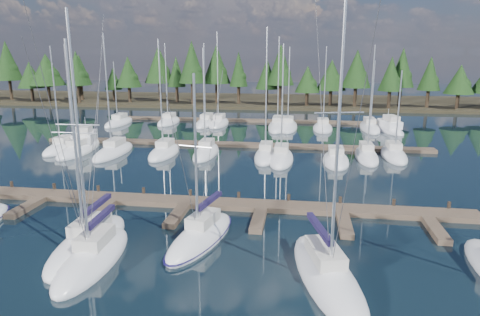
% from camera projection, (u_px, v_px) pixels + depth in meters
% --- Properties ---
extents(ground, '(260.00, 260.00, 0.00)m').
position_uv_depth(ground, '(217.00, 166.00, 45.63)').
color(ground, black).
rests_on(ground, ground).
extents(far_shore, '(220.00, 30.00, 0.60)m').
position_uv_depth(far_shore, '(266.00, 101.00, 103.17)').
color(far_shore, '#2C2618').
rests_on(far_shore, ground).
extents(main_dock, '(44.00, 6.13, 0.90)m').
position_uv_depth(main_dock, '(185.00, 205.00, 33.44)').
color(main_dock, brown).
rests_on(main_dock, ground).
extents(back_docks, '(50.00, 21.80, 0.40)m').
position_uv_depth(back_docks, '(242.00, 131.00, 64.39)').
color(back_docks, brown).
rests_on(back_docks, ground).
extents(front_sailboat_2, '(3.26, 9.07, 13.34)m').
position_uv_depth(front_sailboat_2, '(89.00, 243.00, 26.56)').
color(front_sailboat_2, silver).
rests_on(front_sailboat_2, ground).
extents(front_sailboat_3, '(3.01, 8.44, 14.76)m').
position_uv_depth(front_sailboat_3, '(93.00, 257.00, 24.70)').
color(front_sailboat_3, silver).
rests_on(front_sailboat_3, ground).
extents(front_sailboat_4, '(4.32, 8.77, 11.44)m').
position_uv_depth(front_sailboat_4, '(201.00, 236.00, 27.54)').
color(front_sailboat_4, silver).
rests_on(front_sailboat_4, ground).
extents(front_sailboat_5, '(5.06, 10.28, 16.43)m').
position_uv_depth(front_sailboat_5, '(327.00, 274.00, 22.77)').
color(front_sailboat_5, silver).
rests_on(front_sailboat_5, ground).
extents(back_sailboat_rows, '(43.89, 32.59, 15.74)m').
position_uv_depth(back_sailboat_rows, '(236.00, 137.00, 59.99)').
color(back_sailboat_rows, silver).
rests_on(back_sailboat_rows, ground).
extents(motor_yacht_left, '(5.49, 9.60, 4.56)m').
position_uv_depth(motor_yacht_left, '(85.00, 143.00, 54.40)').
color(motor_yacht_left, silver).
rests_on(motor_yacht_left, ground).
extents(motor_yacht_right, '(4.59, 8.61, 4.09)m').
position_uv_depth(motor_yacht_right, '(389.00, 128.00, 65.24)').
color(motor_yacht_right, silver).
rests_on(motor_yacht_right, ground).
extents(tree_line, '(184.09, 12.03, 13.78)m').
position_uv_depth(tree_line, '(259.00, 72.00, 92.11)').
color(tree_line, black).
rests_on(tree_line, far_shore).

